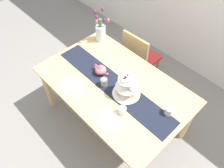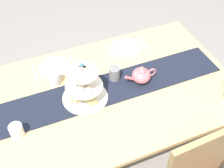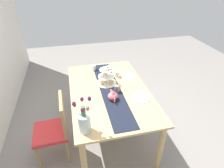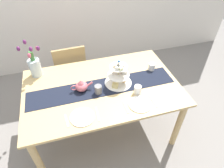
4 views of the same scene
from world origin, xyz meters
name	(u,v)px [view 1 (image 1 of 4)]	position (x,y,z in m)	size (l,w,h in m)	color
ground_plane	(114,120)	(0.00, 0.00, 0.00)	(8.00, 8.00, 0.00)	gray
dining_table	(114,89)	(0.00, 0.00, 0.67)	(1.69, 1.07, 0.76)	tan
chair_left	(139,56)	(-0.28, 0.76, 0.50)	(0.43, 0.43, 0.91)	#9C8254
table_runner	(113,85)	(0.00, -0.02, 0.76)	(1.61, 0.28, 0.00)	black
tiered_cake_stand	(127,87)	(0.19, 0.00, 0.87)	(0.30, 0.30, 0.30)	beige
teapot	(101,70)	(-0.22, 0.00, 0.82)	(0.24, 0.13, 0.14)	#D66B75
tulip_vase	(101,31)	(-0.68, 0.41, 0.90)	(0.23, 0.19, 0.42)	silver
cream_jug	(169,111)	(0.65, 0.12, 0.81)	(0.08, 0.08, 0.09)	white
dinner_plate_left	(72,87)	(-0.28, -0.37, 0.77)	(0.23, 0.23, 0.01)	white
fork_left	(64,80)	(-0.43, -0.37, 0.77)	(0.02, 0.15, 0.01)	silver
knife_left	(80,95)	(-0.14, -0.37, 0.77)	(0.01, 0.17, 0.01)	silver
dinner_plate_right	(108,120)	(0.30, -0.37, 0.77)	(0.23, 0.23, 0.01)	white
fork_right	(98,111)	(0.15, -0.37, 0.77)	(0.02, 0.15, 0.01)	silver
knife_right	(118,130)	(0.44, -0.37, 0.77)	(0.01, 0.17, 0.01)	silver
mug_grey	(104,82)	(-0.06, -0.09, 0.81)	(0.08, 0.08, 0.10)	slate
mug_white_text	(122,111)	(0.33, -0.21, 0.81)	(0.08, 0.08, 0.10)	white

